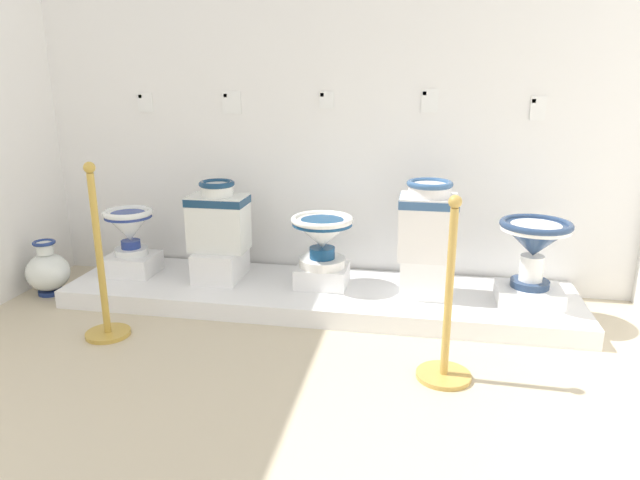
{
  "coord_description": "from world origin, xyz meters",
  "views": [
    {
      "loc": [
        2.71,
        -0.96,
        1.47
      ],
      "look_at": [
        2.07,
        2.51,
        0.44
      ],
      "focal_mm": 32.02,
      "sensor_mm": 36.0,
      "label": 1
    }
  ],
  "objects": [
    {
      "name": "ground_plane",
      "position": [
        2.06,
        0.86,
        -0.01
      ],
      "size": [
        6.12,
        5.72,
        0.02
      ],
      "primitive_type": "cube",
      "color": "beige"
    },
    {
      "name": "wall_back",
      "position": [
        2.06,
        2.95,
        1.57
      ],
      "size": [
        4.32,
        0.06,
        3.14
      ],
      "primitive_type": "cube",
      "color": "white",
      "rests_on": "ground_plane"
    },
    {
      "name": "display_platform",
      "position": [
        2.06,
        2.51,
        0.06
      ],
      "size": [
        3.33,
        0.79,
        0.12
      ],
      "primitive_type": "cube",
      "color": "white",
      "rests_on": "ground_plane"
    },
    {
      "name": "plinth_block_central_ornate",
      "position": [
        0.73,
        2.53,
        0.19
      ],
      "size": [
        0.33,
        0.3,
        0.14
      ],
      "primitive_type": "cube",
      "color": "white",
      "rests_on": "display_platform"
    },
    {
      "name": "antique_toilet_central_ornate",
      "position": [
        0.73,
        2.53,
        0.46
      ],
      "size": [
        0.34,
        0.34,
        0.32
      ],
      "color": "white",
      "rests_on": "plinth_block_central_ornate"
    },
    {
      "name": "plinth_block_squat_floral",
      "position": [
        1.37,
        2.56,
        0.22
      ],
      "size": [
        0.29,
        0.39,
        0.2
      ],
      "primitive_type": "cube",
      "color": "white",
      "rests_on": "display_platform"
    },
    {
      "name": "antique_toilet_squat_floral",
      "position": [
        1.37,
        2.56,
        0.55
      ],
      "size": [
        0.39,
        0.25,
        0.47
      ],
      "color": "white",
      "rests_on": "plinth_block_squat_floral"
    },
    {
      "name": "plinth_block_pale_glazed",
      "position": [
        2.08,
        2.54,
        0.18
      ],
      "size": [
        0.34,
        0.29,
        0.13
      ],
      "primitive_type": "cube",
      "color": "white",
      "rests_on": "display_platform"
    },
    {
      "name": "antique_toilet_pale_glazed",
      "position": [
        2.08,
        2.54,
        0.47
      ],
      "size": [
        0.41,
        0.41,
        0.34
      ],
      "color": "white",
      "rests_on": "plinth_block_pale_glazed"
    },
    {
      "name": "plinth_block_broad_patterned",
      "position": [
        2.75,
        2.5,
        0.24
      ],
      "size": [
        0.31,
        0.28,
        0.25
      ],
      "primitive_type": "cube",
      "color": "white",
      "rests_on": "display_platform"
    },
    {
      "name": "antique_toilet_broad_patterned",
      "position": [
        2.75,
        2.5,
        0.61
      ],
      "size": [
        0.36,
        0.3,
        0.48
      ],
      "color": "white",
      "rests_on": "plinth_block_broad_patterned"
    },
    {
      "name": "plinth_block_rightmost",
      "position": [
        3.38,
        2.48,
        0.17
      ],
      "size": [
        0.39,
        0.28,
        0.1
      ],
      "primitive_type": "cube",
      "color": "white",
      "rests_on": "display_platform"
    },
    {
      "name": "antique_toilet_rightmost",
      "position": [
        3.38,
        2.48,
        0.52
      ],
      "size": [
        0.42,
        0.42,
        0.41
      ],
      "color": "navy",
      "rests_on": "plinth_block_rightmost"
    },
    {
      "name": "info_placard_first",
      "position": [
        0.73,
        2.92,
        1.28
      ],
      "size": [
        0.11,
        0.01,
        0.13
      ],
      "color": "white"
    },
    {
      "name": "info_placard_second",
      "position": [
        1.37,
        2.92,
        1.28
      ],
      "size": [
        0.13,
        0.01,
        0.15
      ],
      "color": "white"
    },
    {
      "name": "info_placard_third",
      "position": [
        2.04,
        2.92,
        1.3
      ],
      "size": [
        0.1,
        0.01,
        0.11
      ],
      "color": "white"
    },
    {
      "name": "info_placard_fourth",
      "position": [
        2.72,
        2.92,
        1.3
      ],
      "size": [
        0.11,
        0.01,
        0.15
      ],
      "color": "white"
    },
    {
      "name": "info_placard_fifth",
      "position": [
        3.4,
        2.92,
        1.26
      ],
      "size": [
        0.1,
        0.01,
        0.15
      ],
      "color": "white"
    },
    {
      "name": "decorative_vase_companion",
      "position": [
        0.2,
        2.34,
        0.17
      ],
      "size": [
        0.29,
        0.29,
        0.38
      ],
      "color": "navy",
      "rests_on": "ground_plane"
    },
    {
      "name": "stanchion_post_near_left",
      "position": [
        0.94,
        1.81,
        0.3
      ],
      "size": [
        0.25,
        0.25,
        1.02
      ],
      "color": "gold",
      "rests_on": "ground_plane"
    },
    {
      "name": "stanchion_post_near_right",
      "position": [
        2.86,
        1.67,
        0.25
      ],
      "size": [
        0.28,
        0.28,
        0.94
      ],
      "color": "gold",
      "rests_on": "ground_plane"
    }
  ]
}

